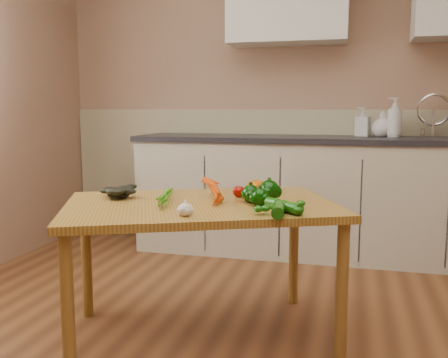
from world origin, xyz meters
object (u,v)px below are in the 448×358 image
tomato_b (254,188)px  soap_bottle_a (395,117)px  pepper_a (251,194)px  tomato_c (257,187)px  leafy_greens (118,189)px  pepper_c (260,197)px  zucchini_b (278,210)px  zucchini_a (284,206)px  table (201,218)px  garlic_bulb (185,209)px  soap_bottle_b (363,122)px  carrot_bunch (199,195)px  tomato_a (239,192)px  soap_bottle_c (382,124)px  pepper_b (269,191)px

tomato_b → soap_bottle_a: bearing=61.2°
pepper_a → tomato_c: pepper_a is taller
leafy_greens → pepper_c: size_ratio=2.17×
tomato_b → zucchini_b: (0.19, -0.45, -0.01)m
pepper_c → zucchini_a: (0.12, -0.10, -0.02)m
table → garlic_bulb: size_ratio=23.15×
soap_bottle_b → zucchini_b: (-0.36, -1.91, -0.31)m
carrot_bunch → tomato_c: size_ratio=2.81×
pepper_a → zucchini_b: 0.31m
carrot_bunch → garlic_bulb: (0.04, -0.33, -0.00)m
leafy_greens → pepper_c: (0.71, -0.02, -0.00)m
pepper_a → tomato_b: bearing=97.0°
soap_bottle_a → pepper_c: soap_bottle_a is taller
tomato_a → tomato_c: 0.12m
table → soap_bottle_c: (0.90, 1.69, 0.40)m
soap_bottle_c → pepper_b: (-0.59, -1.57, -0.28)m
soap_bottle_a → pepper_b: bearing=-22.5°
pepper_b → tomato_b: (-0.10, 0.13, -0.01)m
pepper_b → tomato_a: bearing=157.7°
zucchini_b → garlic_bulb: bearing=-164.9°
garlic_bulb → pepper_a: bearing=60.7°
soap_bottle_c → tomato_b: soap_bottle_c is taller
soap_bottle_b → tomato_c: size_ratio=2.65×
soap_bottle_c → tomato_b: bearing=-84.0°
soap_bottle_c → carrot_bunch: soap_bottle_c is taller
carrot_bunch → zucchini_b: 0.47m
pepper_a → zucchini_a: pepper_a is taller
pepper_b → tomato_b: 0.17m
soap_bottle_a → zucchini_a: size_ratio=1.44×
tomato_a → tomato_b: tomato_b is taller
garlic_bulb → tomato_a: 0.50m
table → leafy_greens: bearing=154.7°
soap_bottle_c → pepper_b: bearing=-78.9°
garlic_bulb → pepper_c: bearing=47.3°
pepper_a → table: bearing=-164.6°
zucchini_b → soap_bottle_b: bearing=79.4°
leafy_greens → tomato_b: (0.63, 0.24, -0.01)m
table → carrot_bunch: size_ratio=6.32×
pepper_b → pepper_c: pepper_b is taller
pepper_a → tomato_b: 0.19m
soap_bottle_c → pepper_a: bearing=-80.7°
carrot_bunch → pepper_b: pepper_b is taller
garlic_bulb → tomato_b: size_ratio=0.78×
pepper_c → zucchini_b: pepper_c is taller
garlic_bulb → pepper_a: size_ratio=0.76×
soap_bottle_b → garlic_bulb: size_ratio=3.45×
carrot_bunch → zucchini_a: carrot_bunch is taller
carrot_bunch → pepper_c: (0.30, -0.05, 0.01)m
tomato_a → zucchini_b: bearing=-56.6°
soap_bottle_a → tomato_c: soap_bottle_a is taller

